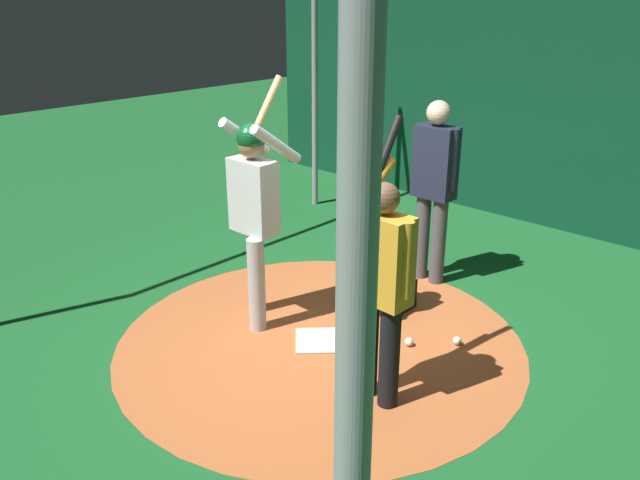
{
  "coord_description": "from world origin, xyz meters",
  "views": [
    {
      "loc": [
        3.57,
        3.35,
        2.89
      ],
      "look_at": [
        0.0,
        0.0,
        0.95
      ],
      "focal_mm": 36.27,
      "sensor_mm": 36.0,
      "label": 1
    }
  ],
  "objects_px": {
    "umpire": "(434,182)",
    "home_plate": "(320,340)",
    "batter": "(254,204)",
    "visitor": "(382,280)",
    "baseball_0": "(409,342)",
    "catcher": "(386,274)",
    "baseball_1": "(457,341)"
  },
  "relations": [
    {
      "from": "batter",
      "to": "umpire",
      "type": "relative_size",
      "value": 1.16
    },
    {
      "from": "home_plate",
      "to": "baseball_0",
      "type": "height_order",
      "value": "baseball_0"
    },
    {
      "from": "batter",
      "to": "umpire",
      "type": "distance_m",
      "value": 1.91
    },
    {
      "from": "catcher",
      "to": "visitor",
      "type": "height_order",
      "value": "visitor"
    },
    {
      "from": "baseball_0",
      "to": "baseball_1",
      "type": "distance_m",
      "value": 0.42
    },
    {
      "from": "batter",
      "to": "baseball_1",
      "type": "bearing_deg",
      "value": 117.78
    },
    {
      "from": "baseball_1",
      "to": "visitor",
      "type": "bearing_deg",
      "value": -1.64
    },
    {
      "from": "home_plate",
      "to": "catcher",
      "type": "relative_size",
      "value": 0.44
    },
    {
      "from": "baseball_0",
      "to": "baseball_1",
      "type": "height_order",
      "value": "same"
    },
    {
      "from": "umpire",
      "to": "visitor",
      "type": "distance_m",
      "value": 2.21
    },
    {
      "from": "umpire",
      "to": "baseball_0",
      "type": "height_order",
      "value": "umpire"
    },
    {
      "from": "home_plate",
      "to": "catcher",
      "type": "xyz_separation_m",
      "value": [
        -0.86,
        0.04,
        0.36
      ]
    },
    {
      "from": "umpire",
      "to": "visitor",
      "type": "height_order",
      "value": "visitor"
    },
    {
      "from": "visitor",
      "to": "baseball_0",
      "type": "height_order",
      "value": "visitor"
    },
    {
      "from": "baseball_0",
      "to": "batter",
      "type": "bearing_deg",
      "value": -67.39
    },
    {
      "from": "baseball_0",
      "to": "baseball_1",
      "type": "relative_size",
      "value": 1.0
    },
    {
      "from": "catcher",
      "to": "home_plate",
      "type": "bearing_deg",
      "value": -2.56
    },
    {
      "from": "home_plate",
      "to": "batter",
      "type": "xyz_separation_m",
      "value": [
        0.08,
        -0.7,
        1.11
      ]
    },
    {
      "from": "home_plate",
      "to": "batter",
      "type": "bearing_deg",
      "value": -83.33
    },
    {
      "from": "home_plate",
      "to": "umpire",
      "type": "distance_m",
      "value": 2.0
    },
    {
      "from": "batter",
      "to": "baseball_0",
      "type": "xyz_separation_m",
      "value": [
        -0.55,
        1.31,
        -1.08
      ]
    },
    {
      "from": "umpire",
      "to": "home_plate",
      "type": "bearing_deg",
      "value": 1.61
    },
    {
      "from": "home_plate",
      "to": "baseball_0",
      "type": "xyz_separation_m",
      "value": [
        -0.46,
        0.61,
        0.03
      ]
    },
    {
      "from": "home_plate",
      "to": "umpire",
      "type": "bearing_deg",
      "value": -178.39
    },
    {
      "from": "umpire",
      "to": "batter",
      "type": "bearing_deg",
      "value": -20.09
    },
    {
      "from": "home_plate",
      "to": "batter",
      "type": "relative_size",
      "value": 0.19
    },
    {
      "from": "batter",
      "to": "catcher",
      "type": "distance_m",
      "value": 1.41
    },
    {
      "from": "umpire",
      "to": "baseball_1",
      "type": "distance_m",
      "value": 1.68
    },
    {
      "from": "catcher",
      "to": "umpire",
      "type": "height_order",
      "value": "umpire"
    },
    {
      "from": "umpire",
      "to": "visitor",
      "type": "bearing_deg",
      "value": 24.59
    },
    {
      "from": "home_plate",
      "to": "catcher",
      "type": "distance_m",
      "value": 0.93
    },
    {
      "from": "catcher",
      "to": "umpire",
      "type": "relative_size",
      "value": 0.51
    }
  ]
}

